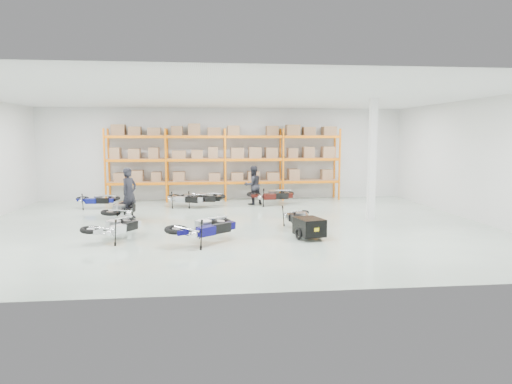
{
  "coord_description": "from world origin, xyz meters",
  "views": [
    {
      "loc": [
        -0.86,
        -15.79,
        3.14
      ],
      "look_at": [
        0.91,
        0.7,
        1.1
      ],
      "focal_mm": 32.0,
      "sensor_mm": 36.0,
      "label": 1
    }
  ],
  "objects": [
    {
      "name": "room",
      "position": [
        0.0,
        0.0,
        2.25
      ],
      "size": [
        18.0,
        18.0,
        18.0
      ],
      "color": "silver",
      "rests_on": "ground"
    },
    {
      "name": "person_left",
      "position": [
        -3.84,
        1.91,
        0.97
      ],
      "size": [
        0.79,
        0.84,
        1.94
      ],
      "primitive_type": "imported",
      "rotation": [
        0.0,
        0.0,
        0.95
      ],
      "color": "#212129",
      "rests_on": "ground"
    },
    {
      "name": "moto_back_a",
      "position": [
        -5.67,
        4.45,
        0.5
      ],
      "size": [
        1.68,
        0.92,
        1.06
      ],
      "primitive_type": null,
      "rotation": [
        0.0,
        -0.09,
        1.5
      ],
      "color": "navy",
      "rests_on": "ground"
    },
    {
      "name": "moto_back_b",
      "position": [
        -1.78,
        4.31,
        0.53
      ],
      "size": [
        1.92,
        1.44,
        1.12
      ],
      "primitive_type": null,
      "rotation": [
        0.0,
        -0.09,
        1.19
      ],
      "color": "#A3A7AD",
      "rests_on": "ground"
    },
    {
      "name": "structural_column",
      "position": [
        5.2,
        0.5,
        2.25
      ],
      "size": [
        0.25,
        0.25,
        4.5
      ],
      "primitive_type": "cube",
      "color": "white",
      "rests_on": "ground"
    },
    {
      "name": "person_back",
      "position": [
        1.22,
        4.95,
        0.89
      ],
      "size": [
        1.07,
        0.97,
        1.79
      ],
      "primitive_type": "imported",
      "rotation": [
        0.0,
        0.0,
        3.55
      ],
      "color": "black",
      "rests_on": "ground"
    },
    {
      "name": "trailer",
      "position": [
        2.22,
        -2.36,
        0.37
      ],
      "size": [
        0.93,
        1.58,
        0.64
      ],
      "rotation": [
        0.0,
        0.0,
        0.26
      ],
      "color": "black",
      "rests_on": "ground"
    },
    {
      "name": "moto_black_far_left",
      "position": [
        -4.0,
        1.18,
        0.57
      ],
      "size": [
        1.06,
        1.92,
        1.2
      ],
      "primitive_type": null,
      "rotation": [
        0.0,
        -0.09,
        3.07
      ],
      "color": "black",
      "rests_on": "ground"
    },
    {
      "name": "moto_touring_right",
      "position": [
        2.22,
        -0.76,
        0.51
      ],
      "size": [
        0.86,
        1.69,
        1.09
      ],
      "primitive_type": null,
      "rotation": [
        0.0,
        -0.09,
        -0.01
      ],
      "color": "black",
      "rests_on": "ground"
    },
    {
      "name": "moto_back_d",
      "position": [
        2.06,
        4.66,
        0.59
      ],
      "size": [
        2.03,
        1.2,
        1.24
      ],
      "primitive_type": null,
      "rotation": [
        0.0,
        -0.09,
        1.71
      ],
      "color": "#3E100C",
      "rests_on": "ground"
    },
    {
      "name": "moto_blue_centre",
      "position": [
        -0.96,
        -2.62,
        0.61
      ],
      "size": [
        2.17,
        2.02,
        1.29
      ],
      "primitive_type": null,
      "rotation": [
        0.0,
        -0.09,
        2.25
      ],
      "color": "#0B074F",
      "rests_on": "ground"
    },
    {
      "name": "pallet_rack",
      "position": [
        -0.0,
        6.45,
        2.26
      ],
      "size": [
        11.28,
        0.98,
        3.62
      ],
      "color": "orange",
      "rests_on": "ground"
    },
    {
      "name": "moto_back_c",
      "position": [
        -1.12,
        4.4,
        0.54
      ],
      "size": [
        1.86,
        1.1,
        1.14
      ],
      "primitive_type": null,
      "rotation": [
        0.0,
        -0.09,
        1.44
      ],
      "color": "black",
      "rests_on": "ground"
    },
    {
      "name": "moto_silver_left",
      "position": [
        -3.64,
        -1.95,
        0.54
      ],
      "size": [
        1.71,
        1.98,
        1.15
      ],
      "primitive_type": null,
      "rotation": [
        0.0,
        -0.09,
        2.56
      ],
      "color": "silver",
      "rests_on": "ground"
    }
  ]
}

